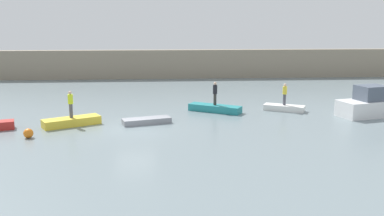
{
  "coord_description": "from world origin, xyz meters",
  "views": [
    {
      "loc": [
        1.81,
        -25.95,
        6.56
      ],
      "look_at": [
        3.75,
        2.03,
        0.81
      ],
      "focal_mm": 39.78,
      "sensor_mm": 36.0,
      "label": 1
    }
  ],
  "objects_px": {
    "rowboat_yellow": "(72,122)",
    "person_hiviz_shirt": "(71,103)",
    "mooring_buoy": "(28,133)",
    "motorboat": "(375,105)",
    "person_dark_shirt": "(215,92)",
    "person_yellow_shirt": "(285,93)",
    "rowboat_white": "(284,108)",
    "rowboat_teal": "(215,108)",
    "rowboat_grey": "(147,121)"
  },
  "relations": [
    {
      "from": "rowboat_teal",
      "to": "person_dark_shirt",
      "type": "xyz_separation_m",
      "value": [
        0.0,
        0.0,
        1.21
      ]
    },
    {
      "from": "rowboat_white",
      "to": "person_dark_shirt",
      "type": "relative_size",
      "value": 1.73
    },
    {
      "from": "rowboat_grey",
      "to": "mooring_buoy",
      "type": "distance_m",
      "value": 7.28
    },
    {
      "from": "motorboat",
      "to": "rowboat_teal",
      "type": "bearing_deg",
      "value": 169.67
    },
    {
      "from": "rowboat_yellow",
      "to": "rowboat_grey",
      "type": "height_order",
      "value": "rowboat_yellow"
    },
    {
      "from": "rowboat_yellow",
      "to": "person_yellow_shirt",
      "type": "bearing_deg",
      "value": -14.98
    },
    {
      "from": "motorboat",
      "to": "rowboat_yellow",
      "type": "distance_m",
      "value": 20.81
    },
    {
      "from": "rowboat_white",
      "to": "person_hiviz_shirt",
      "type": "relative_size",
      "value": 1.72
    },
    {
      "from": "person_dark_shirt",
      "to": "mooring_buoy",
      "type": "height_order",
      "value": "person_dark_shirt"
    },
    {
      "from": "mooring_buoy",
      "to": "rowboat_white",
      "type": "bearing_deg",
      "value": 20.9
    },
    {
      "from": "rowboat_yellow",
      "to": "motorboat",
      "type": "bearing_deg",
      "value": -24.2
    },
    {
      "from": "person_hiviz_shirt",
      "to": "person_yellow_shirt",
      "type": "relative_size",
      "value": 1.07
    },
    {
      "from": "rowboat_teal",
      "to": "person_yellow_shirt",
      "type": "relative_size",
      "value": 2.42
    },
    {
      "from": "rowboat_white",
      "to": "mooring_buoy",
      "type": "bearing_deg",
      "value": -131.41
    },
    {
      "from": "person_hiviz_shirt",
      "to": "mooring_buoy",
      "type": "distance_m",
      "value": 3.58
    },
    {
      "from": "rowboat_white",
      "to": "person_yellow_shirt",
      "type": "xyz_separation_m",
      "value": [
        -0.0,
        0.0,
        1.11
      ]
    },
    {
      "from": "person_hiviz_shirt",
      "to": "person_dark_shirt",
      "type": "bearing_deg",
      "value": 20.3
    },
    {
      "from": "rowboat_white",
      "to": "person_dark_shirt",
      "type": "height_order",
      "value": "person_dark_shirt"
    },
    {
      "from": "motorboat",
      "to": "person_hiviz_shirt",
      "type": "relative_size",
      "value": 3.39
    },
    {
      "from": "rowboat_white",
      "to": "rowboat_grey",
      "type": "bearing_deg",
      "value": -134.0
    },
    {
      "from": "rowboat_white",
      "to": "person_dark_shirt",
      "type": "distance_m",
      "value": 5.33
    },
    {
      "from": "motorboat",
      "to": "rowboat_grey",
      "type": "xyz_separation_m",
      "value": [
        -15.99,
        -1.32,
        -0.6
      ]
    },
    {
      "from": "rowboat_teal",
      "to": "person_dark_shirt",
      "type": "relative_size",
      "value": 2.29
    },
    {
      "from": "person_yellow_shirt",
      "to": "rowboat_teal",
      "type": "bearing_deg",
      "value": 179.84
    },
    {
      "from": "mooring_buoy",
      "to": "person_dark_shirt",
      "type": "bearing_deg",
      "value": 29.04
    },
    {
      "from": "motorboat",
      "to": "person_hiviz_shirt",
      "type": "height_order",
      "value": "person_hiviz_shirt"
    },
    {
      "from": "motorboat",
      "to": "rowboat_teal",
      "type": "distance_m",
      "value": 11.3
    },
    {
      "from": "person_hiviz_shirt",
      "to": "rowboat_white",
      "type": "bearing_deg",
      "value": 13.47
    },
    {
      "from": "rowboat_white",
      "to": "mooring_buoy",
      "type": "xyz_separation_m",
      "value": [
        -16.69,
        -6.37,
        0.06
      ]
    },
    {
      "from": "rowboat_teal",
      "to": "person_hiviz_shirt",
      "type": "bearing_deg",
      "value": -128.98
    },
    {
      "from": "rowboat_teal",
      "to": "person_hiviz_shirt",
      "type": "height_order",
      "value": "person_hiviz_shirt"
    },
    {
      "from": "motorboat",
      "to": "rowboat_teal",
      "type": "relative_size",
      "value": 1.49
    },
    {
      "from": "motorboat",
      "to": "rowboat_yellow",
      "type": "xyz_separation_m",
      "value": [
        -20.75,
        -1.54,
        -0.52
      ]
    },
    {
      "from": "person_hiviz_shirt",
      "to": "mooring_buoy",
      "type": "bearing_deg",
      "value": -123.37
    },
    {
      "from": "person_dark_shirt",
      "to": "mooring_buoy",
      "type": "bearing_deg",
      "value": -150.96
    },
    {
      "from": "rowboat_grey",
      "to": "motorboat",
      "type": "bearing_deg",
      "value": -11.8
    },
    {
      "from": "rowboat_teal",
      "to": "person_hiviz_shirt",
      "type": "xyz_separation_m",
      "value": [
        -9.65,
        -3.57,
        1.22
      ]
    },
    {
      "from": "motorboat",
      "to": "person_dark_shirt",
      "type": "xyz_separation_m",
      "value": [
        -11.1,
        2.02,
        0.68
      ]
    },
    {
      "from": "rowboat_grey",
      "to": "person_dark_shirt",
      "type": "xyz_separation_m",
      "value": [
        4.89,
        3.35,
        1.28
      ]
    },
    {
      "from": "rowboat_yellow",
      "to": "rowboat_white",
      "type": "bearing_deg",
      "value": -14.98
    },
    {
      "from": "rowboat_teal",
      "to": "mooring_buoy",
      "type": "distance_m",
      "value": 13.16
    },
    {
      "from": "rowboat_teal",
      "to": "rowboat_white",
      "type": "distance_m",
      "value": 5.18
    },
    {
      "from": "rowboat_grey",
      "to": "mooring_buoy",
      "type": "xyz_separation_m",
      "value": [
        -6.62,
        -3.04,
        0.09
      ]
    },
    {
      "from": "rowboat_yellow",
      "to": "person_dark_shirt",
      "type": "height_order",
      "value": "person_dark_shirt"
    },
    {
      "from": "rowboat_yellow",
      "to": "person_hiviz_shirt",
      "type": "bearing_deg",
      "value": -118.45
    },
    {
      "from": "rowboat_grey",
      "to": "rowboat_teal",
      "type": "relative_size",
      "value": 0.8
    },
    {
      "from": "rowboat_yellow",
      "to": "rowboat_white",
      "type": "relative_size",
      "value": 1.21
    },
    {
      "from": "person_hiviz_shirt",
      "to": "mooring_buoy",
      "type": "relative_size",
      "value": 3.11
    },
    {
      "from": "rowboat_yellow",
      "to": "rowboat_teal",
      "type": "height_order",
      "value": "rowboat_yellow"
    },
    {
      "from": "rowboat_grey",
      "to": "person_hiviz_shirt",
      "type": "bearing_deg",
      "value": 166.13
    }
  ]
}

